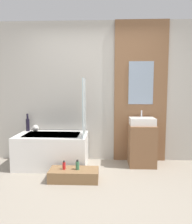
{
  "coord_description": "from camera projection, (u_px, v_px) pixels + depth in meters",
  "views": [
    {
      "loc": [
        0.15,
        -2.56,
        1.38
      ],
      "look_at": [
        0.02,
        0.7,
        1.02
      ],
      "focal_mm": 35.0,
      "sensor_mm": 36.0,
      "label": 1
    }
  ],
  "objects": [
    {
      "name": "vase_round_light",
      "position": [
        36.0,
        128.0,
        4.09
      ],
      "size": [
        0.12,
        0.12,
        0.12
      ],
      "primitive_type": "sphere",
      "color": "silver",
      "rests_on": "bathtub"
    },
    {
      "name": "glass_shower_screen",
      "position": [
        84.0,
        108.0,
        3.62
      ],
      "size": [
        0.01,
        0.44,
        0.97
      ],
      "primitive_type": "cube",
      "color": "silver",
      "rests_on": "bathtub"
    },
    {
      "name": "bathtub",
      "position": [
        52.0,
        150.0,
        3.86
      ],
      "size": [
        1.22,
        0.73,
        0.57
      ],
      "color": "white",
      "rests_on": "ground_plane"
    },
    {
      "name": "wall_tiled_back",
      "position": [
        97.0,
        92.0,
        4.13
      ],
      "size": [
        4.2,
        0.06,
        2.6
      ],
      "primitive_type": "cube",
      "color": "#B7B2A8",
      "rests_on": "ground_plane"
    },
    {
      "name": "wooden_step_bench",
      "position": [
        74.0,
        175.0,
        3.26
      ],
      "size": [
        0.73,
        0.34,
        0.17
      ],
      "primitive_type": "cube",
      "color": "olive",
      "rests_on": "ground_plane"
    },
    {
      "name": "bottle_soap_secondary",
      "position": [
        77.0,
        165.0,
        3.24
      ],
      "size": [
        0.05,
        0.05,
        0.15
      ],
      "color": "#38704C",
      "rests_on": "wooden_step_bench"
    },
    {
      "name": "ground_plane",
      "position": [
        92.0,
        200.0,
        2.7
      ],
      "size": [
        12.0,
        12.0,
        0.0
      ],
      "primitive_type": "plane",
      "color": "gray"
    },
    {
      "name": "vase_tall_dark",
      "position": [
        28.0,
        124.0,
        4.11
      ],
      "size": [
        0.07,
        0.07,
        0.33
      ],
      "color": "black",
      "rests_on": "bathtub"
    },
    {
      "name": "bottle_soap_primary",
      "position": [
        64.0,
        166.0,
        3.25
      ],
      "size": [
        0.05,
        0.05,
        0.13
      ],
      "color": "red",
      "rests_on": "wooden_step_bench"
    },
    {
      "name": "sink",
      "position": [
        142.0,
        121.0,
        3.85
      ],
      "size": [
        0.44,
        0.34,
        0.25
      ],
      "color": "white",
      "rests_on": "vanity_cabinet"
    },
    {
      "name": "wall_wood_accent",
      "position": [
        141.0,
        92.0,
        4.04
      ],
      "size": [
        0.97,
        0.04,
        2.6
      ],
      "color": "brown",
      "rests_on": "ground_plane"
    },
    {
      "name": "vanity_cabinet",
      "position": [
        142.0,
        145.0,
        3.89
      ],
      "size": [
        0.46,
        0.47,
        0.73
      ],
      "primitive_type": "cube",
      "color": "brown",
      "rests_on": "ground_plane"
    }
  ]
}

